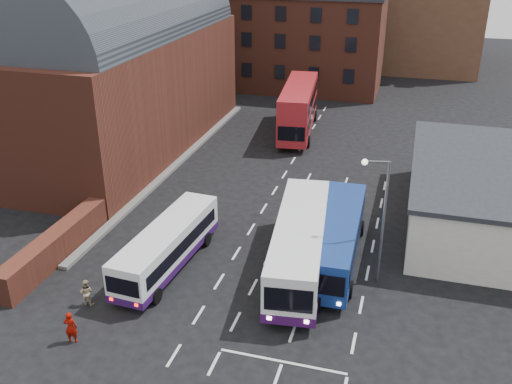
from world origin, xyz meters
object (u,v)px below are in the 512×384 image
(bus_white_outbound, at_px, (167,244))
(pedestrian_beige, at_px, (86,292))
(bus_white_inbound, at_px, (300,242))
(bus_blue, at_px, (337,237))
(street_lamp, at_px, (380,210))
(pedestrian_red, at_px, (71,327))
(bus_red_double, at_px, (298,108))

(bus_white_outbound, distance_m, pedestrian_beige, 5.35)
(pedestrian_beige, bearing_deg, bus_white_inbound, -154.19)
(bus_blue, relative_size, street_lamp, 1.45)
(bus_blue, bearing_deg, bus_white_inbound, 36.78)
(bus_white_outbound, height_order, bus_blue, bus_blue)
(bus_white_outbound, distance_m, bus_blue, 9.93)
(pedestrian_red, bearing_deg, bus_red_double, -110.21)
(bus_blue, distance_m, pedestrian_red, 15.47)
(bus_white_inbound, bearing_deg, bus_blue, -148.42)
(bus_white_inbound, xyz_separation_m, street_lamp, (4.26, 0.14, 2.54))
(bus_blue, height_order, street_lamp, street_lamp)
(street_lamp, height_order, pedestrian_red, street_lamp)
(bus_blue, xyz_separation_m, bus_red_double, (-7.16, 22.48, 0.80))
(bus_white_inbound, relative_size, pedestrian_beige, 8.11)
(bus_blue, relative_size, pedestrian_red, 6.27)
(bus_red_double, distance_m, pedestrian_beige, 30.77)
(bus_white_outbound, bearing_deg, pedestrian_beige, -115.89)
(bus_white_outbound, bearing_deg, street_lamp, 13.15)
(bus_white_outbound, relative_size, pedestrian_red, 5.72)
(bus_white_outbound, distance_m, pedestrian_red, 7.71)
(bus_white_outbound, relative_size, bus_blue, 0.91)
(bus_white_inbound, distance_m, bus_red_double, 24.56)
(bus_white_inbound, relative_size, bus_blue, 1.13)
(pedestrian_red, bearing_deg, pedestrian_beige, -85.97)
(bus_red_double, relative_size, street_lamp, 1.63)
(bus_white_outbound, xyz_separation_m, bus_red_double, (2.22, 25.74, 0.96))
(bus_red_double, height_order, street_lamp, street_lamp)
(bus_red_double, xyz_separation_m, pedestrian_red, (-3.94, -33.22, -1.66))
(street_lamp, relative_size, pedestrian_beige, 4.96)
(bus_white_inbound, bearing_deg, pedestrian_red, 38.45)
(bus_red_double, bearing_deg, street_lamp, 105.50)
(bus_blue, relative_size, pedestrian_beige, 7.19)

